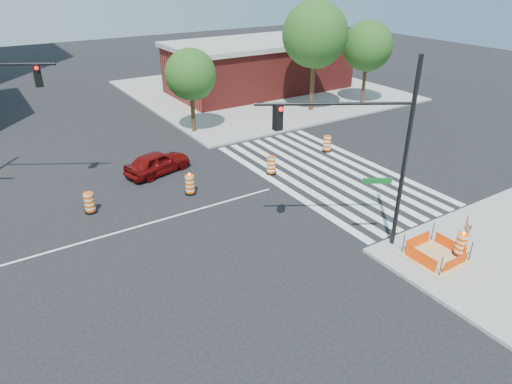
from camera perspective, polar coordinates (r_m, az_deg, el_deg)
ground at (r=21.58m, az=-14.05°, el=-4.08°), size 120.00×120.00×0.00m
sidewalk_ne at (r=44.15m, az=0.39°, el=12.61°), size 22.00×22.00×0.15m
crosswalk_east at (r=26.47m, az=8.72°, el=2.38°), size 6.75×13.50×0.01m
lane_centerline at (r=21.58m, az=-14.06°, el=-4.07°), size 14.00×0.12×0.01m
excavation_pit at (r=19.84m, az=21.46°, el=-7.44°), size 2.20×2.20×0.90m
brick_storefront at (r=43.66m, az=0.40°, el=15.46°), size 16.50×8.50×4.60m
red_coupe at (r=26.50m, az=-12.21°, el=3.64°), size 4.14×2.51×1.32m
signal_pole_se at (r=17.79m, az=13.52°, el=6.33°), size 5.12×3.14×7.78m
pit_drum at (r=20.19m, az=24.25°, el=-6.10°), size 0.56×0.56×1.10m
barricade at (r=21.07m, az=24.91°, el=-4.38°), size 0.71×0.66×1.09m
tree_north_c at (r=31.91m, az=-8.11°, el=14.02°), size 3.44×3.44×5.84m
tree_north_d at (r=36.81m, az=7.38°, el=18.52°), size 4.99×4.99×8.49m
tree_north_e at (r=39.82m, az=13.77°, el=16.98°), size 4.01×4.01×6.82m
median_drum_2 at (r=23.21m, az=-20.08°, el=-1.34°), size 0.60×0.60×1.02m
median_drum_3 at (r=23.82m, az=-8.25°, el=0.86°), size 0.60×0.60×1.18m
median_drum_4 at (r=25.90m, az=1.91°, el=3.27°), size 0.60×0.60×1.02m
median_drum_5 at (r=29.47m, az=8.88°, el=5.92°), size 0.60×0.60×1.02m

